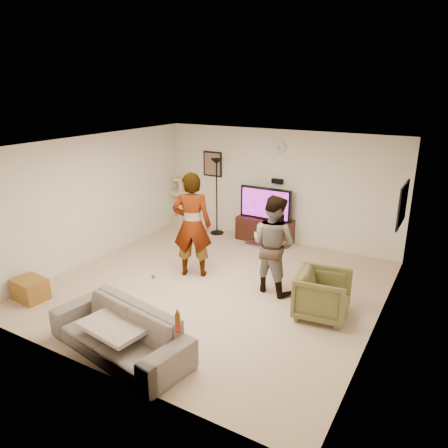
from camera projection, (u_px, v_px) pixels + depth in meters
The scene contains 24 objects.
floor at pixel (215, 286), 7.56m from camera, with size 5.50×5.50×0.02m, color tan.
ceiling at pixel (213, 144), 6.76m from camera, with size 5.50×5.50×0.02m, color white.
wall_back at pixel (278, 186), 9.42m from camera, with size 5.50×0.04×2.50m, color silver.
wall_front at pixel (91, 282), 4.90m from camera, with size 5.50×0.04×2.50m, color silver.
wall_left at pixel (97, 198), 8.47m from camera, with size 0.04×5.50×2.50m, color silver.
wall_right at pixel (384, 249), 5.85m from camera, with size 0.04×5.50×2.50m, color silver.
wall_clock at pixel (279, 148), 9.12m from camera, with size 0.26×0.26×0.04m, color white.
wall_speaker at pixel (277, 181), 9.33m from camera, with size 0.25×0.10×0.10m, color black.
picture_back at pixel (213, 164), 10.10m from camera, with size 0.42×0.03×0.52m, color brown.
picture_right at pixel (402, 205), 7.10m from camera, with size 0.03×0.78×0.62m, color #FFBD7E.
tv_stand at pixel (265, 230), 9.62m from camera, with size 1.28×0.45×0.54m, color black.
console_box at pixel (255, 244), 9.39m from camera, with size 0.40×0.30×0.07m, color #B5B6C2.
tv at pixel (266, 203), 9.42m from camera, with size 1.20×0.08×0.71m, color black.
tv_screen at pixel (265, 204), 9.38m from camera, with size 1.11×0.01×0.63m, color #8016FB.
floor_lamp at pixel (217, 197), 9.92m from camera, with size 0.32×0.32×1.79m, color black.
cat_tree at pixel (180, 201), 10.61m from camera, with size 0.40×0.40×1.26m, color beige.
person_left at pixel (192, 225), 7.71m from camera, with size 0.71×0.47×1.96m, color #9E9E9E.
person_right at pixel (273, 244), 7.14m from camera, with size 0.83×0.65×1.70m, color #355775.
sofa at pixel (119, 332), 5.61m from camera, with size 2.11×0.82×0.62m, color #695E57.
throw_blanket at pixel (118, 324), 5.58m from camera, with size 0.90×0.70×0.06m, color #C6AE9E.
beer_bottle at pixel (178, 323), 5.01m from camera, with size 0.06×0.06×0.25m, color #542E07.
armchair at pixel (323, 295), 6.46m from camera, with size 0.77×0.80×0.72m, color brown.
side_table at pixel (30, 289), 7.03m from camera, with size 0.54×0.41×0.36m, color brown.
toy_ball at pixel (153, 276), 7.84m from camera, with size 0.07×0.07×0.07m, color teal.
Camera 1 is at (3.56, -5.82, 3.43)m, focal length 33.98 mm.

